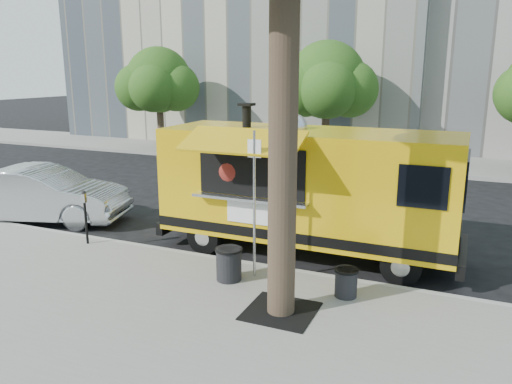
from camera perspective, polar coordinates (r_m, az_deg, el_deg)
ground at (r=12.41m, az=-3.90°, el=-6.45°), size 120.00×120.00×0.00m
sidewalk at (r=9.31m, az=-15.56°, el=-13.61°), size 60.00×6.00×0.15m
curb at (r=11.62m, az=-6.02°, el=-7.53°), size 60.00×0.14×0.16m
far_sidewalk at (r=24.79m, az=10.54°, el=3.74°), size 60.00×5.00×0.15m
tree_well at (r=9.02m, az=2.84°, el=-13.44°), size 1.20×1.20×0.02m
far_tree_a at (r=27.37m, az=-11.07°, el=12.43°), size 3.42×3.42×5.36m
far_tree_b at (r=23.90m, az=8.10°, el=12.53°), size 3.60×3.60×5.50m
sign_post at (r=9.88m, az=-0.18°, el=-0.47°), size 0.28×0.06×3.00m
parking_meter at (r=12.72m, az=-18.95°, el=-2.03°), size 0.11×0.11×1.33m
food_truck at (r=11.64m, az=5.72°, el=0.61°), size 7.08×3.27×3.50m
sedan at (r=15.63m, az=-23.27°, el=-0.26°), size 5.12×2.93×1.60m
trash_bin_left at (r=10.14m, az=-3.12°, el=-8.11°), size 0.55×0.55×0.67m
trash_bin_right at (r=9.59m, az=10.26°, el=-10.05°), size 0.45×0.45×0.54m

